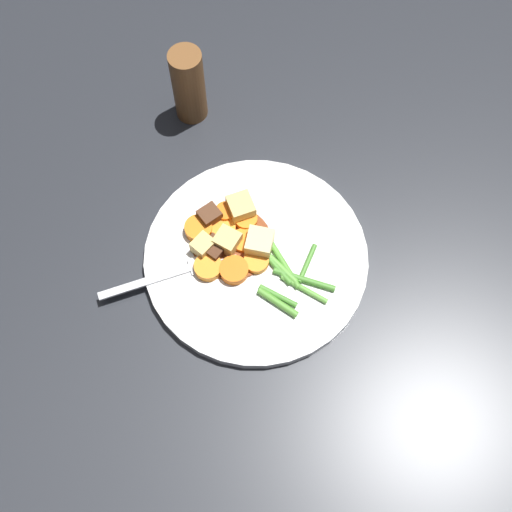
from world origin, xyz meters
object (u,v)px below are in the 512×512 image
(potato_chunk_2, at_px, (241,208))
(carrot_slice_5, at_px, (245,240))
(pepper_mill, at_px, (189,85))
(potato_chunk_1, at_px, (260,243))
(carrot_slice_6, at_px, (226,212))
(meat_chunk_1, at_px, (215,248))
(potato_chunk_0, at_px, (227,241))
(carrot_slice_3, at_px, (236,273))
(dinner_plate, at_px, (256,258))
(fork, at_px, (173,273))
(carrot_slice_0, at_px, (246,220))
(carrot_slice_1, at_px, (208,267))
(meat_chunk_0, at_px, (210,217))
(carrot_slice_7, at_px, (199,229))
(carrot_slice_2, at_px, (256,261))
(potato_chunk_3, at_px, (203,246))
(carrot_slice_4, at_px, (223,228))

(potato_chunk_2, bearing_deg, carrot_slice_5, 147.79)
(pepper_mill, bearing_deg, potato_chunk_1, 164.41)
(carrot_slice_6, height_order, potato_chunk_1, potato_chunk_1)
(potato_chunk_2, distance_m, meat_chunk_1, 0.06)
(potato_chunk_0, bearing_deg, carrot_slice_3, 156.58)
(dinner_plate, height_order, fork, fork)
(carrot_slice_3, relative_size, potato_chunk_2, 1.10)
(carrot_slice_0, relative_size, carrot_slice_1, 0.83)
(potato_chunk_0, height_order, pepper_mill, pepper_mill)
(carrot_slice_1, bearing_deg, carrot_slice_0, -74.51)
(meat_chunk_0, bearing_deg, dinner_plate, -169.21)
(carrot_slice_7, xyz_separation_m, potato_chunk_2, (-0.01, -0.06, 0.01))
(potato_chunk_2, height_order, meat_chunk_1, potato_chunk_2)
(carrot_slice_2, xyz_separation_m, potato_chunk_0, (0.04, 0.01, 0.01))
(carrot_slice_6, distance_m, carrot_slice_7, 0.04)
(carrot_slice_5, height_order, meat_chunk_0, meat_chunk_0)
(carrot_slice_2, bearing_deg, potato_chunk_3, 35.70)
(carrot_slice_3, xyz_separation_m, potato_chunk_2, (0.06, -0.06, 0.01))
(carrot_slice_2, height_order, carrot_slice_7, carrot_slice_7)
(potato_chunk_0, relative_size, fork, 0.17)
(potato_chunk_2, bearing_deg, carrot_slice_6, 58.72)
(carrot_slice_1, relative_size, potato_chunk_2, 1.08)
(meat_chunk_0, distance_m, pepper_mill, 0.18)
(pepper_mill, bearing_deg, carrot_slice_3, 155.37)
(carrot_slice_5, bearing_deg, carrot_slice_1, 90.76)
(carrot_slice_3, xyz_separation_m, carrot_slice_4, (0.06, -0.03, -0.00))
(carrot_slice_2, bearing_deg, carrot_slice_7, 19.91)
(potato_chunk_3, xyz_separation_m, meat_chunk_0, (0.03, -0.03, 0.00))
(potato_chunk_1, distance_m, pepper_mill, 0.24)
(potato_chunk_3, bearing_deg, potato_chunk_1, -126.16)
(meat_chunk_0, xyz_separation_m, pepper_mill, (0.16, -0.09, 0.03))
(dinner_plate, xyz_separation_m, pepper_mill, (0.23, -0.07, 0.05))
(pepper_mill, bearing_deg, dinner_plate, 162.35)
(meat_chunk_0, bearing_deg, meat_chunk_1, 150.35)
(meat_chunk_1, bearing_deg, meat_chunk_0, -29.65)
(carrot_slice_7, height_order, meat_chunk_1, meat_chunk_1)
(fork, bearing_deg, potato_chunk_3, -88.06)
(carrot_slice_0, bearing_deg, carrot_slice_3, 131.72)
(carrot_slice_1, height_order, potato_chunk_1, potato_chunk_1)
(potato_chunk_1, xyz_separation_m, meat_chunk_1, (0.03, 0.05, -0.00))
(pepper_mill, bearing_deg, potato_chunk_0, 155.14)
(meat_chunk_1, bearing_deg, carrot_slice_1, 123.10)
(carrot_slice_1, height_order, pepper_mill, pepper_mill)
(carrot_slice_0, distance_m, potato_chunk_1, 0.04)
(carrot_slice_3, relative_size, carrot_slice_5, 1.13)
(potato_chunk_1, distance_m, fork, 0.11)
(meat_chunk_0, bearing_deg, carrot_slice_0, -131.28)
(carrot_slice_4, distance_m, fork, 0.09)
(carrot_slice_3, distance_m, carrot_slice_6, 0.08)
(potato_chunk_3, bearing_deg, carrot_slice_5, -116.50)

